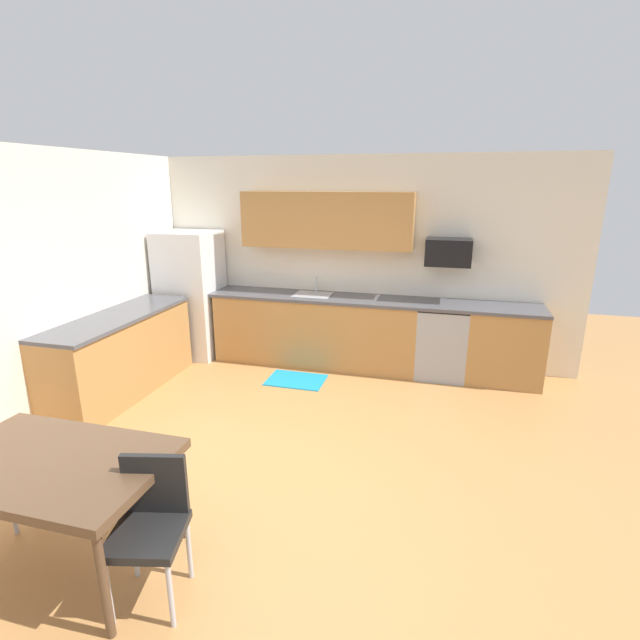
% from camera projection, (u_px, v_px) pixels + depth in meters
% --- Properties ---
extents(ground_plane, '(12.00, 12.00, 0.00)m').
position_uv_depth(ground_plane, '(291.00, 458.00, 4.23)').
color(ground_plane, '#B77F47').
extents(wall_back, '(5.80, 0.10, 2.70)m').
position_uv_depth(wall_back, '(352.00, 261.00, 6.31)').
color(wall_back, silver).
rests_on(wall_back, ground).
extents(wall_left, '(0.10, 5.80, 2.70)m').
position_uv_depth(wall_left, '(24.00, 293.00, 4.51)').
color(wall_left, silver).
rests_on(wall_left, ground).
extents(cabinet_run_back, '(2.68, 0.60, 0.90)m').
position_uv_depth(cabinet_run_back, '(315.00, 331.00, 6.34)').
color(cabinet_run_back, '#AD7A42').
rests_on(cabinet_run_back, ground).
extents(cabinet_run_back_right, '(0.87, 0.60, 0.90)m').
position_uv_depth(cabinet_run_back_right, '(504.00, 346.00, 5.75)').
color(cabinet_run_back_right, '#AD7A42').
rests_on(cabinet_run_back_right, ground).
extents(cabinet_run_left, '(0.60, 2.00, 0.90)m').
position_uv_depth(cabinet_run_left, '(121.00, 356.00, 5.42)').
color(cabinet_run_left, '#AD7A42').
rests_on(cabinet_run_left, ground).
extents(countertop_back, '(4.80, 0.64, 0.04)m').
position_uv_depth(countertop_back, '(346.00, 299.00, 6.11)').
color(countertop_back, '#4C4C51').
rests_on(countertop_back, cabinet_run_back).
extents(countertop_left, '(0.64, 2.00, 0.04)m').
position_uv_depth(countertop_left, '(116.00, 317.00, 5.29)').
color(countertop_left, '#4C4C51').
rests_on(countertop_left, cabinet_run_left).
extents(upper_cabinets_back, '(2.20, 0.34, 0.70)m').
position_uv_depth(upper_cabinets_back, '(326.00, 220.00, 6.03)').
color(upper_cabinets_back, '#AD7A42').
extents(refrigerator, '(0.76, 0.70, 1.73)m').
position_uv_depth(refrigerator, '(191.00, 294.00, 6.59)').
color(refrigerator, white).
rests_on(refrigerator, ground).
extents(oven_range, '(0.60, 0.60, 0.91)m').
position_uv_depth(oven_range, '(442.00, 341.00, 5.93)').
color(oven_range, '#999BA0').
rests_on(oven_range, ground).
extents(microwave, '(0.54, 0.36, 0.32)m').
position_uv_depth(microwave, '(448.00, 252.00, 5.72)').
color(microwave, black).
extents(sink_basin, '(0.48, 0.40, 0.14)m').
position_uv_depth(sink_basin, '(313.00, 300.00, 6.23)').
color(sink_basin, '#A5A8AD').
rests_on(sink_basin, countertop_back).
extents(sink_faucet, '(0.02, 0.02, 0.24)m').
position_uv_depth(sink_faucet, '(316.00, 285.00, 6.35)').
color(sink_faucet, '#B2B5BA').
rests_on(sink_faucet, countertop_back).
extents(dining_table, '(1.40, 0.90, 0.74)m').
position_uv_depth(dining_table, '(51.00, 468.00, 2.91)').
color(dining_table, brown).
rests_on(dining_table, ground).
extents(chair_near_table, '(0.48, 0.48, 0.85)m').
position_uv_depth(chair_near_table, '(151.00, 519.00, 2.73)').
color(chair_near_table, black).
rests_on(chair_near_table, ground).
extents(floor_mat, '(0.70, 0.50, 0.01)m').
position_uv_depth(floor_mat, '(296.00, 380.00, 5.88)').
color(floor_mat, '#198CBF').
rests_on(floor_mat, ground).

